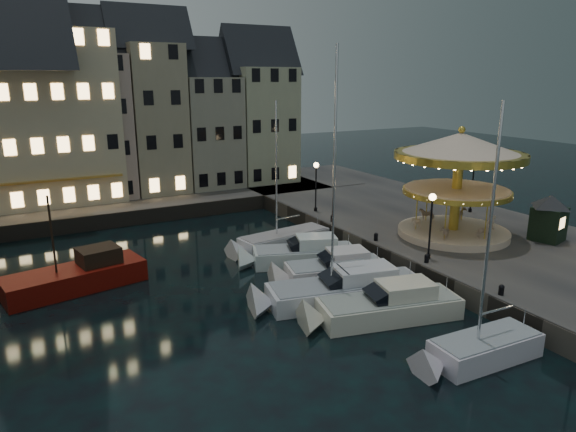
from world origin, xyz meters
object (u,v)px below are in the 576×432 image
motorboat_f (278,242)px  motorboat_d (330,271)px  motorboat_b (382,308)px  motorboat_e (298,255)px  bollard_d (332,218)px  bollard_a (501,289)px  motorboat_a (476,352)px  red_fishing_boat (79,277)px  motorboat_c (340,290)px  streetlamp_b (431,217)px  ticket_kiosk (550,210)px  streetlamp_d (473,180)px  carousel (459,165)px  streetlamp_c (316,180)px  bollard_b (427,258)px  bollard_c (376,236)px

motorboat_f → motorboat_d: bearing=-90.7°
motorboat_b → motorboat_e: same height
bollard_d → motorboat_e: 6.69m
bollard_a → motorboat_a: (-4.58, -2.56, -1.07)m
motorboat_f → red_fishing_boat: bearing=-176.5°
motorboat_c → streetlamp_b: bearing=2.7°
streetlamp_b → motorboat_a: bearing=-121.2°
motorboat_b → ticket_kiosk: 16.51m
bollard_d → motorboat_e: motorboat_e is taller
motorboat_e → streetlamp_b: bearing=-45.6°
streetlamp_b → motorboat_a: motorboat_a is taller
motorboat_e → streetlamp_d: bearing=3.1°
streetlamp_b → motorboat_c: motorboat_c is taller
streetlamp_b → motorboat_e: 9.11m
motorboat_d → red_fishing_boat: red_fishing_boat is taller
ticket_kiosk → carousel: bearing=141.9°
motorboat_e → red_fishing_boat: (-13.63, 2.73, 0.06)m
motorboat_a → bollard_a: bearing=29.2°
motorboat_c → motorboat_e: motorboat_c is taller
motorboat_a → motorboat_b: motorboat_a is taller
streetlamp_c → motorboat_a: size_ratio=0.40×
bollard_d → motorboat_e: size_ratio=0.07×
bollard_b → motorboat_a: (-4.58, -8.06, -1.07)m
motorboat_a → motorboat_e: motorboat_a is taller
motorboat_d → bollard_d: bearing=55.7°
red_fishing_boat → bollard_a: bearing=-38.0°
streetlamp_c → bollard_b: 14.22m
ticket_kiosk → streetlamp_c: bearing=124.4°
streetlamp_c → motorboat_e: size_ratio=0.53×
bollard_b → motorboat_b: motorboat_b is taller
bollard_a → motorboat_e: motorboat_e is taller
streetlamp_b → streetlamp_c: size_ratio=1.00×
motorboat_f → bollard_d: bearing=4.2°
motorboat_f → carousel: bearing=-32.7°
bollard_b → motorboat_e: bearing=129.1°
streetlamp_b → red_fishing_boat: bearing=155.8°
streetlamp_d → motorboat_c: size_ratio=0.31×
bollard_b → bollard_c: 5.00m
bollard_a → motorboat_e: (-5.32, 12.05, -0.96)m
bollard_d → ticket_kiosk: size_ratio=0.16×
streetlamp_c → bollard_d: streetlamp_c is taller
streetlamp_c → ticket_kiosk: 17.66m
motorboat_a → motorboat_b: 5.44m
motorboat_f → red_fishing_boat: (-13.94, -0.85, 0.18)m
bollard_d → motorboat_f: motorboat_f is taller
streetlamp_d → bollard_a: size_ratio=7.32×
bollard_d → ticket_kiosk: ticket_kiosk is taller
motorboat_c → red_fishing_boat: bearing=144.4°
bollard_b → bollard_d: bearing=90.0°
motorboat_b → carousel: carousel is taller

